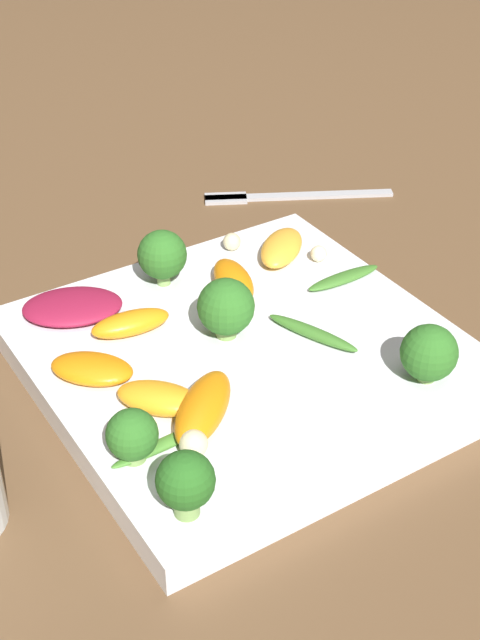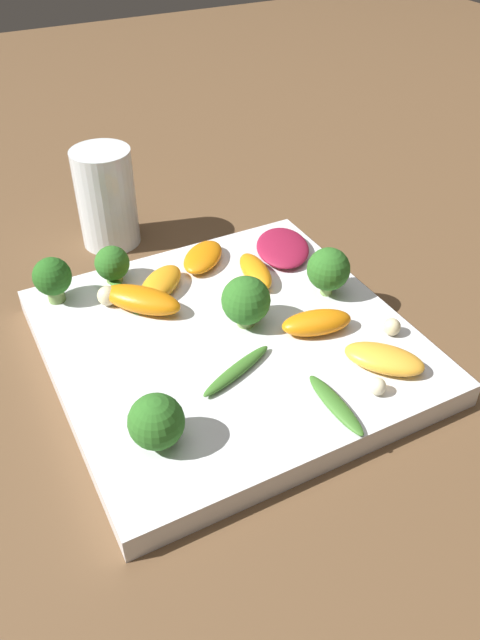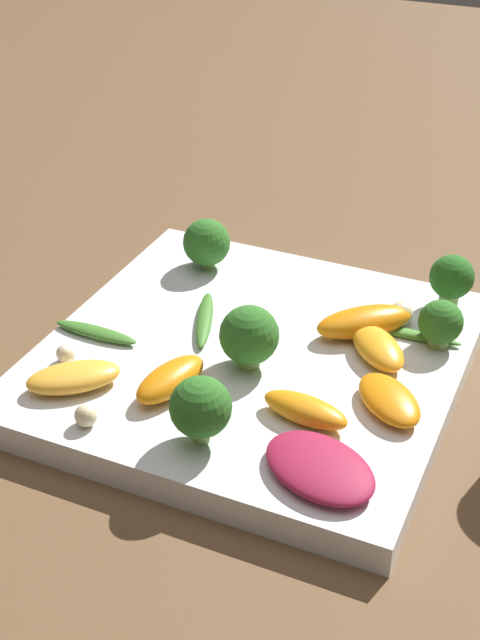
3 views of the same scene
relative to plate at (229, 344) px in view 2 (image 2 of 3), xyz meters
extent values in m
plane|color=brown|center=(0.00, 0.00, -0.01)|extent=(2.40, 2.40, 0.00)
cube|color=white|center=(0.00, 0.00, 0.00)|extent=(0.30, 0.30, 0.02)
cylinder|color=white|center=(-0.23, -0.03, 0.04)|extent=(0.06, 0.06, 0.11)
ellipsoid|color=maroon|center=(-0.09, 0.11, 0.02)|extent=(0.09, 0.08, 0.01)
ellipsoid|color=orange|center=(-0.11, 0.03, 0.02)|extent=(0.07, 0.07, 0.01)
ellipsoid|color=orange|center=(-0.07, -0.05, 0.02)|extent=(0.08, 0.07, 0.02)
ellipsoid|color=orange|center=(0.03, 0.07, 0.02)|extent=(0.04, 0.07, 0.02)
ellipsoid|color=orange|center=(-0.06, 0.06, 0.02)|extent=(0.06, 0.03, 0.02)
ellipsoid|color=orange|center=(-0.09, -0.03, 0.02)|extent=(0.06, 0.06, 0.02)
ellipsoid|color=#FCAD33|center=(0.09, 0.09, 0.02)|extent=(0.07, 0.07, 0.02)
cylinder|color=#7A9E51|center=(-0.01, 0.02, 0.02)|extent=(0.02, 0.02, 0.01)
sphere|color=#2D6B23|center=(-0.01, 0.02, 0.04)|extent=(0.04, 0.04, 0.04)
cylinder|color=#84AD5B|center=(-0.01, 0.11, 0.02)|extent=(0.01, 0.01, 0.02)
sphere|color=#2D6B23|center=(-0.01, 0.11, 0.04)|extent=(0.04, 0.04, 0.04)
cylinder|color=#7A9E51|center=(-0.12, -0.12, 0.02)|extent=(0.02, 0.02, 0.02)
sphere|color=#26601E|center=(-0.12, -0.12, 0.04)|extent=(0.03, 0.03, 0.03)
cylinder|color=#7A9E51|center=(0.09, -0.10, 0.02)|extent=(0.01, 0.01, 0.01)
sphere|color=#2D6B23|center=(0.09, -0.10, 0.03)|extent=(0.04, 0.04, 0.04)
cylinder|color=#7A9E51|center=(-0.12, -0.06, 0.02)|extent=(0.02, 0.02, 0.01)
sphere|color=#2D6B23|center=(-0.12, -0.06, 0.03)|extent=(0.03, 0.03, 0.03)
ellipsoid|color=#3D7528|center=(0.11, 0.03, 0.01)|extent=(0.07, 0.01, 0.01)
ellipsoid|color=#3D7528|center=(0.05, -0.02, 0.02)|extent=(0.04, 0.08, 0.01)
ellipsoid|color=#47842D|center=(-0.10, -0.06, 0.01)|extent=(0.08, 0.01, 0.01)
sphere|color=beige|center=(0.12, 0.07, 0.02)|extent=(0.01, 0.01, 0.01)
sphere|color=beige|center=(-0.09, -0.08, 0.02)|extent=(0.02, 0.02, 0.02)
sphere|color=beige|center=(0.06, 0.12, 0.02)|extent=(0.02, 0.02, 0.02)
camera|label=1|loc=(-0.28, -0.44, 0.40)|focal=50.00mm
camera|label=2|loc=(0.37, -0.18, 0.36)|focal=35.00mm
camera|label=3|loc=(-0.21, 0.50, 0.38)|focal=50.00mm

